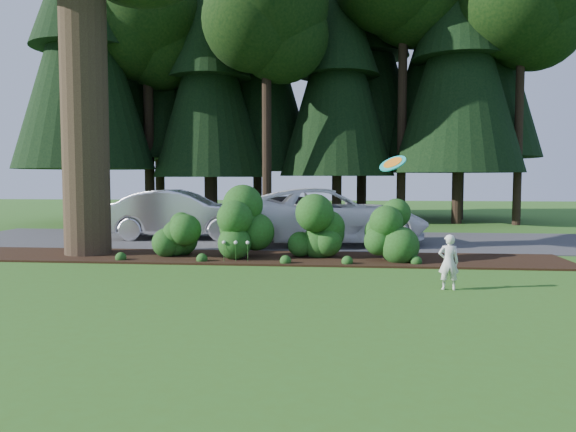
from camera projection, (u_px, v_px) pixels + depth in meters
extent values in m
plane|color=#34611B|center=(228.00, 281.00, 11.52)|extent=(80.00, 80.00, 0.00)
cube|color=black|center=(253.00, 258.00, 14.74)|extent=(16.00, 2.50, 0.05)
cube|color=#38383A|center=(274.00, 240.00, 18.96)|extent=(22.00, 6.00, 0.03)
cylinder|color=#302018|center=(83.00, 32.00, 14.93)|extent=(1.24, 1.24, 12.00)
sphere|color=#1F4214|center=(178.00, 233.00, 14.85)|extent=(1.08, 1.08, 1.08)
cylinder|color=black|center=(179.00, 252.00, 14.88)|extent=(0.08, 0.08, 0.30)
sphere|color=#1F4214|center=(244.00, 224.00, 14.45)|extent=(1.35, 1.35, 1.35)
cylinder|color=black|center=(244.00, 254.00, 14.50)|extent=(0.08, 0.08, 0.30)
sphere|color=#1F4214|center=(314.00, 228.00, 14.57)|extent=(1.26, 1.26, 1.26)
cylinder|color=black|center=(314.00, 253.00, 14.62)|extent=(0.08, 0.08, 0.30)
sphere|color=#1F4214|center=(385.00, 233.00, 14.20)|extent=(1.17, 1.17, 1.17)
cylinder|color=black|center=(385.00, 255.00, 14.24)|extent=(0.08, 0.08, 0.30)
cylinder|color=#1F4214|center=(224.00, 253.00, 13.94)|extent=(0.01, 0.01, 0.50)
sphere|color=white|center=(224.00, 242.00, 13.92)|extent=(0.09, 0.09, 0.09)
cylinder|color=#1F4214|center=(236.00, 253.00, 13.91)|extent=(0.01, 0.01, 0.50)
sphere|color=white|center=(236.00, 242.00, 13.89)|extent=(0.09, 0.09, 0.09)
cylinder|color=#1F4214|center=(248.00, 253.00, 13.88)|extent=(0.01, 0.01, 0.50)
sphere|color=white|center=(248.00, 243.00, 13.86)|extent=(0.09, 0.09, 0.09)
cylinder|color=black|center=(88.00, 117.00, 26.02)|extent=(0.50, 0.50, 9.80)
cone|color=black|center=(87.00, 56.00, 25.83)|extent=(6.16, 6.16, 10.50)
cylinder|color=black|center=(144.00, 125.00, 26.29)|extent=(0.50, 0.50, 9.10)
sphere|color=black|center=(142.00, 4.00, 25.90)|extent=(5.72, 5.72, 5.72)
cylinder|color=black|center=(209.00, 111.00, 26.44)|extent=(0.50, 0.50, 10.50)
cone|color=black|center=(209.00, 46.00, 26.23)|extent=(6.60, 6.60, 11.25)
cylinder|color=black|center=(268.00, 126.00, 24.71)|extent=(0.50, 0.50, 8.75)
sphere|color=black|center=(268.00, 1.00, 24.34)|extent=(5.50, 5.50, 5.50)
cylinder|color=black|center=(337.00, 100.00, 25.32)|extent=(0.50, 0.50, 11.20)
cone|color=black|center=(337.00, 28.00, 25.09)|extent=(7.04, 7.04, 12.00)
cylinder|color=black|center=(402.00, 121.00, 26.07)|extent=(0.50, 0.50, 9.45)
cylinder|color=black|center=(464.00, 101.00, 24.28)|extent=(0.50, 0.50, 10.85)
cone|color=black|center=(465.00, 28.00, 24.07)|extent=(6.82, 6.82, 11.62)
cylinder|color=black|center=(510.00, 117.00, 26.05)|extent=(0.50, 0.50, 9.80)
cylinder|color=black|center=(152.00, 113.00, 30.29)|extent=(0.50, 0.50, 11.20)
cone|color=black|center=(151.00, 53.00, 30.07)|extent=(7.04, 7.04, 12.00)
cylinder|color=black|center=(251.00, 117.00, 29.27)|extent=(0.50, 0.50, 10.50)
cone|color=black|center=(251.00, 59.00, 29.06)|extent=(6.60, 6.60, 11.25)
cylinder|color=black|center=(366.00, 105.00, 29.61)|extent=(0.50, 0.50, 11.90)
cone|color=black|center=(367.00, 39.00, 29.37)|extent=(7.48, 7.48, 12.75)
cylinder|color=black|center=(465.00, 119.00, 28.67)|extent=(0.50, 0.50, 10.15)
cone|color=black|center=(466.00, 62.00, 28.47)|extent=(6.38, 6.38, 10.88)
imported|color=silver|center=(181.00, 214.00, 19.20)|extent=(5.18, 2.17, 1.66)
imported|color=white|center=(326.00, 216.00, 17.63)|extent=(6.66, 3.72, 1.76)
imported|color=black|center=(303.00, 215.00, 21.11)|extent=(4.78, 1.98, 1.38)
imported|color=silver|center=(449.00, 262.00, 10.64)|extent=(0.39, 0.26, 1.06)
cylinder|color=teal|center=(393.00, 163.00, 10.75)|extent=(0.58, 0.50, 0.44)
cylinder|color=orange|center=(393.00, 163.00, 10.75)|extent=(0.41, 0.35, 0.31)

